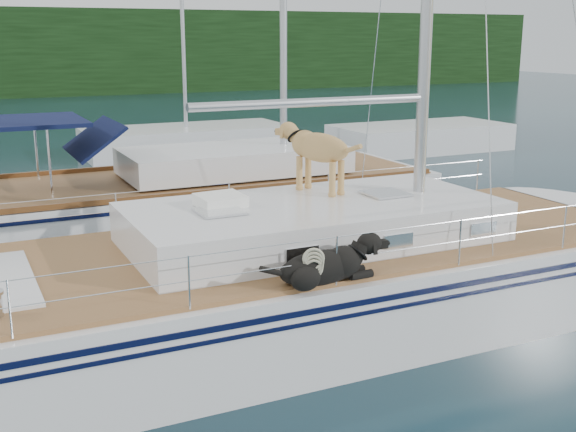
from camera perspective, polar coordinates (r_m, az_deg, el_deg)
ground at (r=10.40m, az=-2.04°, el=-9.12°), size 120.00×120.00×0.00m
shore_bank at (r=55.22m, az=-21.82°, el=9.41°), size 92.00×1.00×1.20m
main_sailboat at (r=10.18m, az=-1.55°, el=-5.50°), size 12.00×3.81×14.01m
neighbor_sailboat at (r=15.72m, az=-7.92°, el=1.17°), size 11.00×3.50×13.30m
bg_boat_center at (r=26.23m, az=-8.02°, el=5.91°), size 7.20×3.00×11.65m
bg_boat_east at (r=27.14m, az=10.40°, el=6.10°), size 6.40×3.00×11.65m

